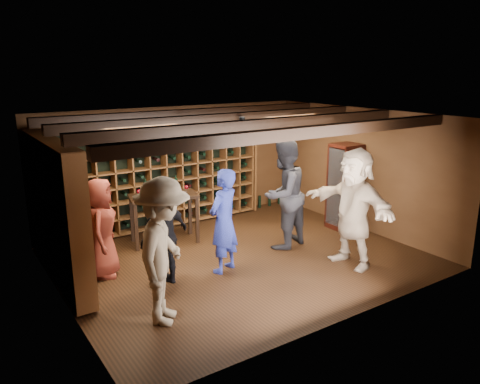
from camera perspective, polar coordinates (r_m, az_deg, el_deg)
ground at (r=8.37m, az=0.08°, el=-8.11°), size 6.00×6.00×0.00m
room_shell at (r=7.79m, az=-0.12°, el=8.63°), size 6.00×6.00×6.00m
wine_rack_back at (r=9.74m, az=-10.17°, el=2.10°), size 4.65×0.30×2.20m
wine_rack_left at (r=7.67m, az=-21.44°, el=-2.22°), size 0.30×2.65×2.20m
crate_shelf at (r=11.12m, az=3.78°, el=6.09°), size 1.20×0.32×2.07m
display_cabinet at (r=9.92m, az=12.58°, el=0.46°), size 0.55×0.50×1.75m
man_blue_shirt at (r=7.60m, az=-2.01°, el=-3.56°), size 0.74×0.63×1.73m
man_grey_suit at (r=8.65m, az=5.34°, el=-0.29°), size 1.15×1.00×2.03m
guest_red_floral at (r=7.77m, az=-16.60°, el=-4.24°), size 0.81×0.94×1.61m
guest_woman_black at (r=7.23m, az=-9.22°, el=-5.31°), size 1.01×0.70×1.60m
guest_khaki at (r=6.14m, az=-9.30°, el=-7.21°), size 1.35×1.45×1.96m
guest_beige at (r=8.04m, az=13.68°, el=-1.86°), size 0.61×1.88×2.02m
tasting_table at (r=8.98m, az=-9.33°, el=-1.07°), size 1.36×0.89×1.23m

